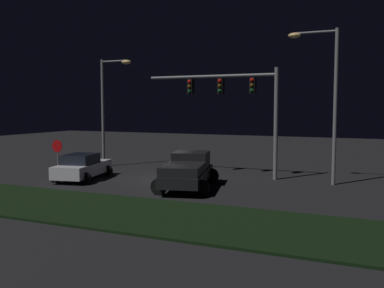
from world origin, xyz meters
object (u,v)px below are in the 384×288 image
at_px(pickup_truck, 188,169).
at_px(car_sedan, 82,167).
at_px(street_lamp_left, 109,99).
at_px(street_lamp_right, 326,87).
at_px(traffic_signal_gantry, 236,96).
at_px(stop_sign, 57,151).

distance_m(pickup_truck, car_sedan, 6.78).
relative_size(car_sedan, street_lamp_left, 0.62).
bearing_deg(street_lamp_right, pickup_truck, -147.29).
xyz_separation_m(street_lamp_left, street_lamp_right, (14.84, -1.14, 0.50)).
height_order(pickup_truck, traffic_signal_gantry, traffic_signal_gantry).
bearing_deg(traffic_signal_gantry, street_lamp_right, -4.68).
bearing_deg(pickup_truck, traffic_signal_gantry, -27.99).
height_order(pickup_truck, street_lamp_left, street_lamp_left).
bearing_deg(pickup_truck, street_lamp_left, 44.33).
distance_m(pickup_truck, stop_sign, 8.98).
xyz_separation_m(pickup_truck, car_sedan, (-6.77, -0.06, -0.26)).
distance_m(pickup_truck, street_lamp_left, 10.67).
bearing_deg(pickup_truck, stop_sign, 73.53).
bearing_deg(stop_sign, car_sedan, -11.07).
xyz_separation_m(street_lamp_left, stop_sign, (-0.46, -4.85, -3.23)).
distance_m(traffic_signal_gantry, street_lamp_right, 5.26).
height_order(street_lamp_left, street_lamp_right, street_lamp_right).
bearing_deg(car_sedan, pickup_truck, -101.19).
relative_size(pickup_truck, street_lamp_right, 0.68).
height_order(car_sedan, street_lamp_right, street_lamp_right).
distance_m(car_sedan, street_lamp_left, 6.87).
relative_size(traffic_signal_gantry, street_lamp_left, 1.10).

